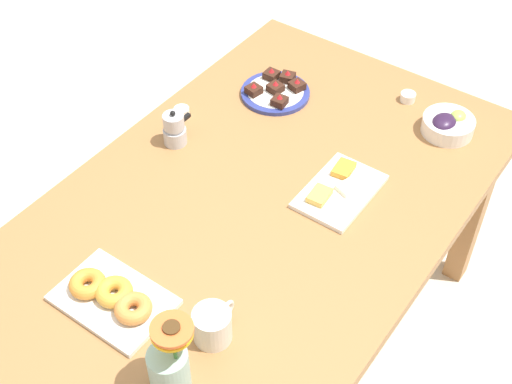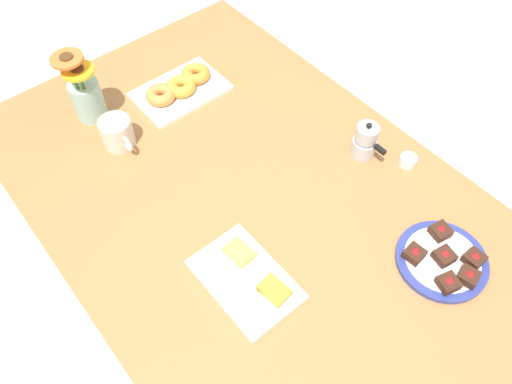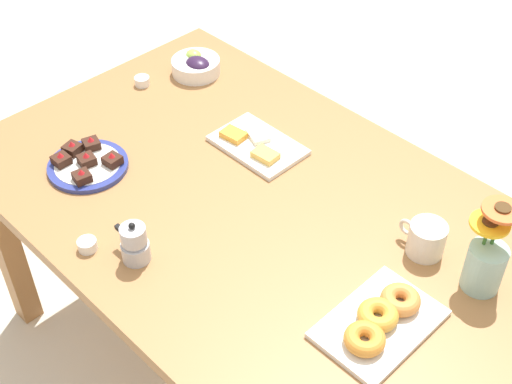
# 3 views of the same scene
# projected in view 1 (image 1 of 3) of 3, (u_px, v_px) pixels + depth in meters

# --- Properties ---
(ground_plane) EXTENTS (6.00, 6.00, 0.00)m
(ground_plane) POSITION_uv_depth(u_px,v_px,m) (256.00, 349.00, 2.49)
(ground_plane) COLOR beige
(dining_table) EXTENTS (1.60, 1.00, 0.74)m
(dining_table) POSITION_uv_depth(u_px,v_px,m) (256.00, 223.00, 2.03)
(dining_table) COLOR #9E6B3D
(dining_table) RESTS_ON ground_plane
(coffee_mug) EXTENTS (0.13, 0.09, 0.09)m
(coffee_mug) POSITION_uv_depth(u_px,v_px,m) (213.00, 325.00, 1.63)
(coffee_mug) COLOR beige
(coffee_mug) RESTS_ON dining_table
(grape_bowl) EXTENTS (0.16, 0.16, 0.07)m
(grape_bowl) POSITION_uv_depth(u_px,v_px,m) (448.00, 124.00, 2.16)
(grape_bowl) COLOR white
(grape_bowl) RESTS_ON dining_table
(cheese_platter) EXTENTS (0.26, 0.17, 0.03)m
(cheese_platter) POSITION_uv_depth(u_px,v_px,m) (339.00, 190.00, 1.99)
(cheese_platter) COLOR white
(cheese_platter) RESTS_ON dining_table
(croissant_platter) EXTENTS (0.19, 0.28, 0.05)m
(croissant_platter) POSITION_uv_depth(u_px,v_px,m) (112.00, 297.00, 1.71)
(croissant_platter) COLOR white
(croissant_platter) RESTS_ON dining_table
(jam_cup_honey) EXTENTS (0.05, 0.05, 0.03)m
(jam_cup_honey) POSITION_uv_depth(u_px,v_px,m) (182.00, 111.00, 2.22)
(jam_cup_honey) COLOR white
(jam_cup_honey) RESTS_ON dining_table
(jam_cup_berry) EXTENTS (0.05, 0.05, 0.03)m
(jam_cup_berry) POSITION_uv_depth(u_px,v_px,m) (408.00, 97.00, 2.28)
(jam_cup_berry) COLOR white
(jam_cup_berry) RESTS_ON dining_table
(dessert_plate) EXTENTS (0.22, 0.22, 0.05)m
(dessert_plate) POSITION_uv_depth(u_px,v_px,m) (276.00, 91.00, 2.30)
(dessert_plate) COLOR navy
(dessert_plate) RESTS_ON dining_table
(flower_vase) EXTENTS (0.11, 0.11, 0.23)m
(flower_vase) POSITION_uv_depth(u_px,v_px,m) (170.00, 366.00, 1.51)
(flower_vase) COLOR #99C1B7
(flower_vase) RESTS_ON dining_table
(moka_pot) EXTENTS (0.11, 0.07, 0.12)m
(moka_pot) POSITION_uv_depth(u_px,v_px,m) (175.00, 129.00, 2.11)
(moka_pot) COLOR #B7B7BC
(moka_pot) RESTS_ON dining_table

